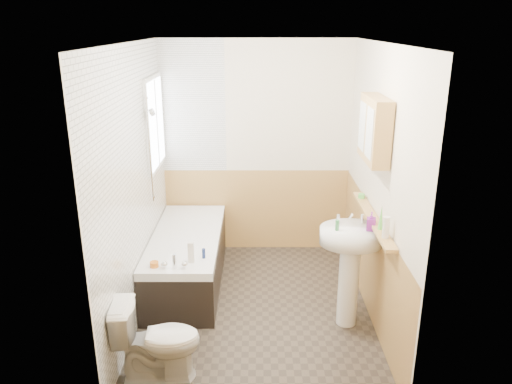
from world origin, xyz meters
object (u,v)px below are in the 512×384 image
at_px(pine_shelf, 372,218).
at_px(medicine_cabinet, 374,129).
at_px(toilet, 158,340).
at_px(sink, 350,256).
at_px(bathtub, 187,258).

xyz_separation_m(pine_shelf, medicine_cabinet, (-0.03, 0.07, 0.79)).
relative_size(toilet, pine_shelf, 0.49).
bearing_deg(sink, toilet, -140.74).
height_order(toilet, pine_shelf, pine_shelf).
bearing_deg(medicine_cabinet, sink, -133.58).
distance_m(sink, pine_shelf, 0.39).
xyz_separation_m(sink, medicine_cabinet, (0.17, 0.18, 1.11)).
xyz_separation_m(toilet, medicine_cabinet, (1.77, 0.92, 1.47)).
xyz_separation_m(toilet, pine_shelf, (1.80, 0.85, 0.68)).
bearing_deg(sink, pine_shelf, 43.92).
distance_m(bathtub, medicine_cabinet, 2.37).
bearing_deg(medicine_cabinet, bathtub, 161.68).
bearing_deg(toilet, medicine_cabinet, -66.38).
distance_m(pine_shelf, medicine_cabinet, 0.79).
height_order(pine_shelf, medicine_cabinet, medicine_cabinet).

